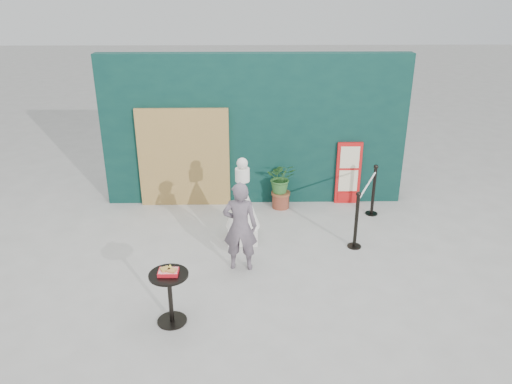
% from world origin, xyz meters
% --- Properties ---
extents(ground, '(60.00, 60.00, 0.00)m').
position_xyz_m(ground, '(0.00, 0.00, 0.00)').
color(ground, '#ADAAA5').
rests_on(ground, ground).
extents(back_wall, '(6.00, 0.30, 3.00)m').
position_xyz_m(back_wall, '(0.00, 3.15, 1.50)').
color(back_wall, '#092B28').
rests_on(back_wall, ground).
extents(bamboo_fence, '(1.80, 0.08, 2.00)m').
position_xyz_m(bamboo_fence, '(-1.40, 2.94, 1.00)').
color(bamboo_fence, tan).
rests_on(bamboo_fence, ground).
extents(woman, '(0.56, 0.39, 1.47)m').
position_xyz_m(woman, '(-0.26, 0.46, 0.74)').
color(woman, slate).
rests_on(woman, ground).
extents(menu_board, '(0.50, 0.07, 1.30)m').
position_xyz_m(menu_board, '(1.90, 2.95, 0.65)').
color(menu_board, red).
rests_on(menu_board, ground).
extents(statue, '(0.60, 0.60, 1.54)m').
position_xyz_m(statue, '(-0.23, 1.38, 0.63)').
color(statue, silver).
rests_on(statue, ground).
extents(cafe_table, '(0.52, 0.52, 0.75)m').
position_xyz_m(cafe_table, '(-1.17, -0.90, 0.50)').
color(cafe_table, black).
rests_on(cafe_table, ground).
extents(food_basket, '(0.26, 0.19, 0.11)m').
position_xyz_m(food_basket, '(-1.17, -0.89, 0.79)').
color(food_basket, red).
rests_on(food_basket, cafe_table).
extents(planter, '(0.57, 0.49, 0.96)m').
position_xyz_m(planter, '(0.52, 2.75, 0.56)').
color(planter, brown).
rests_on(planter, ground).
extents(stanchion_barrier, '(0.84, 1.54, 1.03)m').
position_xyz_m(stanchion_barrier, '(2.00, 1.75, 0.49)').
color(stanchion_barrier, black).
rests_on(stanchion_barrier, ground).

